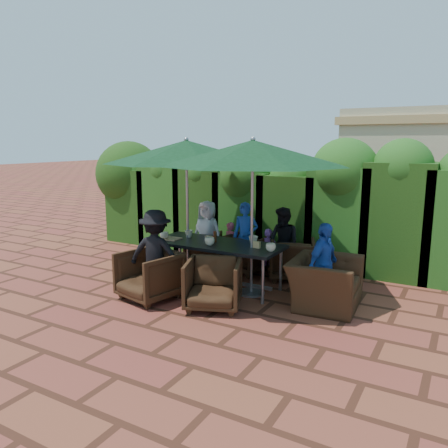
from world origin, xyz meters
The scene contains 30 objects.
ground centered at (0.00, 0.00, 0.00)m, with size 80.00×80.00×0.00m, color brown.
dining_table centered at (0.00, 0.19, 0.67)m, with size 2.18×0.90×0.75m.
umbrella_left centered at (-0.63, 0.27, 2.21)m, with size 2.75×2.75×2.46m.
umbrella_right centered at (0.65, 0.17, 2.21)m, with size 2.93×2.93×2.46m.
chair_far_left centered at (-0.90, 1.21, 0.35)m, with size 0.69×0.64×0.71m, color black.
chair_far_mid centered at (0.02, 1.18, 0.38)m, with size 0.74×0.69×0.76m, color black.
chair_far_right centered at (0.94, 1.20, 0.39)m, with size 0.76×0.71×0.78m, color black.
chair_near_left centered at (-0.60, -0.82, 0.41)m, with size 0.80×0.75×0.82m, color black.
chair_near_right centered at (0.44, -0.66, 0.40)m, with size 0.77×0.72×0.80m, color black.
chair_end_right centered at (1.81, 0.22, 0.47)m, with size 1.08×0.71×0.95m, color black.
adult_far_left centered at (-0.79, 1.18, 0.64)m, with size 0.63×0.37×1.28m, color silver.
adult_far_mid centered at (0.02, 1.20, 0.65)m, with size 0.47×0.38×1.30m, color #204CAE.
adult_far_right centered at (0.77, 1.19, 0.63)m, with size 0.60×0.37×1.26m, color black.
adult_near_left centered at (-0.58, -0.68, 0.69)m, with size 0.88×0.40×1.37m, color black.
adult_end_right centered at (1.78, 0.23, 0.62)m, with size 0.73×0.36×1.24m, color #204CAE.
child_left centered at (-0.38, 1.33, 0.43)m, with size 0.31×0.25×0.87m, color #E75172.
child_right centered at (0.46, 1.26, 0.42)m, with size 0.30×0.24×0.83m, color purple.
pedestrian_a centered at (1.31, 4.20, 0.82)m, with size 1.54×0.55×1.64m, color green.
pedestrian_b centered at (2.62, 4.41, 0.85)m, with size 0.82×0.50×1.70m, color #E75172.
cup_a centered at (-0.94, 0.01, 0.81)m, with size 0.15×0.15×0.12m, color beige.
cup_b centered at (-0.62, 0.30, 0.81)m, with size 0.14×0.14×0.13m, color beige.
cup_c centered at (-0.02, -0.01, 0.81)m, with size 0.16×0.16×0.13m, color beige.
cup_d centered at (0.58, 0.37, 0.82)m, with size 0.15×0.15×0.14m, color beige.
cup_e centered at (1.00, 0.11, 0.81)m, with size 0.15×0.15×0.12m, color beige.
ketchup_bottle centered at (-0.07, 0.25, 0.83)m, with size 0.04×0.04×0.17m, color #B20C0A.
sauce_bottle centered at (-0.04, 0.22, 0.83)m, with size 0.04×0.04×0.17m, color #4C230C.
serving_tray centered at (-0.83, 0.04, 0.76)m, with size 0.35×0.25×0.02m, color #A87A51.
number_block_left centered at (-0.14, 0.19, 0.80)m, with size 0.12×0.06×0.10m, color tan.
number_block_right centered at (0.72, 0.20, 0.80)m, with size 0.12×0.06×0.10m, color tan.
hedge_wall centered at (-0.12, 2.32, 1.32)m, with size 9.10×1.60×2.46m.
Camera 1 is at (3.54, -5.83, 2.39)m, focal length 35.00 mm.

